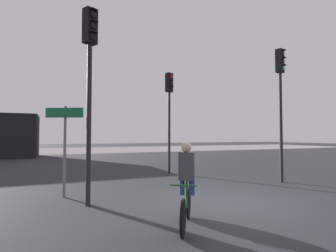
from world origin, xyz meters
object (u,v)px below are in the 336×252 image
at_px(traffic_light_near_right, 280,90).
at_px(traffic_light_center, 169,104).
at_px(cyclist, 186,183).
at_px(direction_sign_post, 65,138).
at_px(traffic_light_near_left, 90,69).

height_order(traffic_light_near_right, traffic_light_center, traffic_light_near_right).
xyz_separation_m(traffic_light_center, cyclist, (-2.58, -6.73, -2.45)).
bearing_deg(direction_sign_post, traffic_light_near_left, 141.34).
height_order(traffic_light_near_right, cyclist, traffic_light_near_right).
relative_size(traffic_light_near_right, traffic_light_near_left, 1.02).
distance_m(traffic_light_near_right, traffic_light_center, 4.86).
bearing_deg(traffic_light_center, direction_sign_post, 7.93).
height_order(traffic_light_near_left, cyclist, traffic_light_near_left).
bearing_deg(cyclist, direction_sign_post, -25.94).
distance_m(traffic_light_center, direction_sign_post, 5.91).
relative_size(traffic_light_center, direction_sign_post, 1.82).
xyz_separation_m(traffic_light_near_left, cyclist, (1.57, -2.30, -2.62)).
bearing_deg(traffic_light_near_left, direction_sign_post, -95.62).
bearing_deg(traffic_light_center, traffic_light_near_right, 101.19).
relative_size(traffic_light_near_left, cyclist, 3.09).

